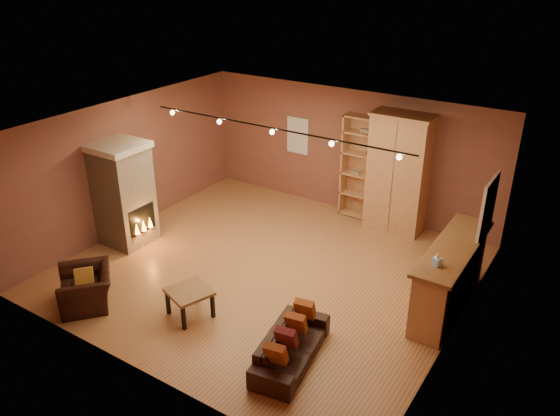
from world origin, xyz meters
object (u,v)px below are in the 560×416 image
Objects in this scene: fireplace at (124,194)px; loveseat at (291,341)px; bookcase at (364,167)px; armoire at (399,173)px; coffee_table at (189,294)px; armchair at (85,283)px; bar_counter at (450,276)px.

fireplace is 4.97m from loveseat.
armoire is (0.86, -0.20, 0.10)m from bookcase.
fireplace is at bearing -133.33° from bookcase.
coffee_table is (-0.73, -4.99, -0.76)m from bookcase.
bookcase is at bearing 4.06° from loveseat.
bookcase is (3.52, 3.73, 0.12)m from fireplace.
loveseat is 1.97m from coffee_table.
armchair is (1.10, -1.97, -0.64)m from fireplace.
bookcase reaches higher than loveseat.
armoire is 5.12m from coffee_table.
loveseat is (1.23, -5.02, -0.83)m from bookcase.
armoire is at bearing 129.48° from bar_counter.
armoire is 6.45m from armchair.
bar_counter reaches higher than armchair.
bar_counter is (6.24, 1.26, -0.46)m from fireplace.
bookcase reaches higher than coffee_table.
bar_counter is 2.97m from loveseat.
bookcase is 2.02× the size of armchair.
fireplace is at bearing 155.60° from coffee_table.
armchair is (-5.14, -3.23, -0.17)m from bar_counter.
armoire is at bearing -5.34° from loveseat.
bar_counter is at bearing 36.14° from coffee_table.
armchair is (-2.42, -5.69, -0.75)m from bookcase.
fireplace is 0.92× the size of bookcase.
loveseat is 2.11× the size of coffee_table.
loveseat is (4.75, -1.29, -0.72)m from fireplace.
fireplace is 6.38m from bar_counter.
armoire is 2.23× the size of armchair.
loveseat is at bearing 50.04° from armchair.
fireplace reaches higher than bar_counter.
loveseat is at bearing -76.23° from bookcase.
armchair is at bearing -157.33° from coffee_table.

